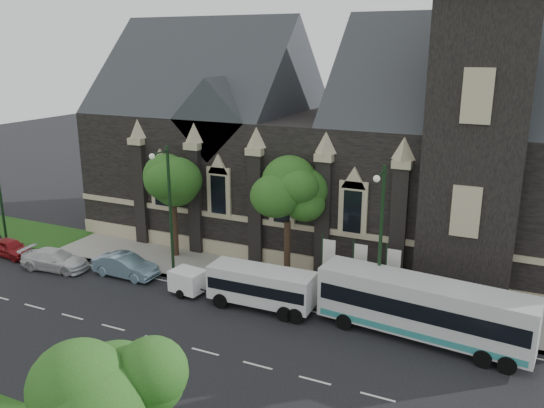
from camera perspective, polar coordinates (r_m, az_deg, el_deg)
The scene contains 17 objects.
ground at distance 31.03m, azimuth -11.75°, elevation -13.49°, with size 160.00×160.00×0.00m, color black.
sidewalk at distance 38.16m, azimuth -3.21°, elevation -7.23°, with size 80.00×5.00×0.15m, color gray.
museum at distance 42.33m, azimuth 8.81°, elevation 6.37°, with size 40.00×17.70×29.90m.
tree_park_east at distance 19.11m, azimuth -14.31°, elevation -17.77°, with size 3.40×3.40×6.28m.
tree_walk_right at distance 36.00m, azimuth 2.07°, elevation 1.03°, with size 4.08×4.08×7.80m.
tree_walk_left at distance 40.27m, azimuth -9.82°, elevation 2.30°, with size 3.91×3.91×7.64m.
street_lamp_near at distance 30.86m, azimuth 11.07°, elevation -3.19°, with size 0.36×1.88×9.00m.
street_lamp_mid at distance 36.58m, azimuth -10.66°, elevation -0.14°, with size 0.36×1.88×9.00m.
banner_flag_left at distance 34.50m, azimuth 5.62°, elevation -5.72°, with size 0.90×0.10×4.00m.
banner_flag_center at distance 33.95m, azimuth 8.82°, elevation -6.21°, with size 0.90×0.10×4.00m.
banner_flag_right at distance 33.51m, azimuth 12.12°, elevation -6.69°, with size 0.90×0.10×4.00m.
tour_coach at distance 30.68m, azimuth 15.32°, elevation -10.32°, with size 11.42×3.56×3.28m.
shuttle_bus at distance 33.07m, azimuth -1.06°, elevation -8.41°, with size 6.44×2.42×2.47m.
box_trailer at distance 35.42m, azimuth -8.67°, elevation -7.83°, with size 3.04×1.79×1.59m.
sedan at distance 38.94m, azimuth -14.87°, elevation -6.17°, with size 1.63×4.67×1.54m, color #7494A7.
car_far_red at distance 45.55m, azimuth -25.38°, elevation -4.09°, with size 1.59×3.95×1.35m, color maroon.
car_far_white at distance 41.70m, azimuth -21.47°, elevation -5.36°, with size 2.00×4.92×1.43m, color silver.
Camera 1 is at (16.76, -21.33, 15.07)m, focal length 36.50 mm.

